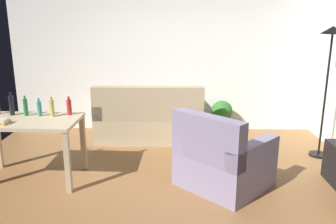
{
  "coord_description": "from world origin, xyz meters",
  "views": [
    {
      "loc": [
        0.2,
        -3.84,
        1.92
      ],
      "look_at": [
        0.1,
        0.5,
        0.75
      ],
      "focal_mm": 37.66,
      "sensor_mm": 36.0,
      "label": 1
    }
  ],
  "objects_px": {
    "potted_plant": "(222,115)",
    "bottle_red": "(69,107)",
    "torchiere_lamp": "(330,57)",
    "bottle_green": "(26,107)",
    "bottle_tall": "(39,108)",
    "desk": "(28,128)",
    "couch": "(150,121)",
    "bottle_dark": "(11,105)",
    "armchair": "(222,161)",
    "bottle_squat": "(52,108)"
  },
  "relations": [
    {
      "from": "potted_plant",
      "to": "bottle_red",
      "type": "relative_size",
      "value": 2.46
    },
    {
      "from": "torchiere_lamp",
      "to": "bottle_green",
      "type": "relative_size",
      "value": 7.31
    },
    {
      "from": "torchiere_lamp",
      "to": "bottle_tall",
      "type": "height_order",
      "value": "torchiere_lamp"
    },
    {
      "from": "desk",
      "to": "bottle_tall",
      "type": "relative_size",
      "value": 5.52
    },
    {
      "from": "couch",
      "to": "desk",
      "type": "relative_size",
      "value": 1.39
    },
    {
      "from": "potted_plant",
      "to": "bottle_tall",
      "type": "height_order",
      "value": "bottle_tall"
    },
    {
      "from": "torchiere_lamp",
      "to": "bottle_tall",
      "type": "distance_m",
      "value": 3.81
    },
    {
      "from": "bottle_dark",
      "to": "armchair",
      "type": "bearing_deg",
      "value": -7.48
    },
    {
      "from": "bottle_tall",
      "to": "bottle_green",
      "type": "bearing_deg",
      "value": 175.99
    },
    {
      "from": "torchiere_lamp",
      "to": "potted_plant",
      "type": "xyz_separation_m",
      "value": [
        -1.27,
        0.97,
        -1.08
      ]
    },
    {
      "from": "couch",
      "to": "armchair",
      "type": "bearing_deg",
      "value": 120.12
    },
    {
      "from": "bottle_squat",
      "to": "bottle_red",
      "type": "bearing_deg",
      "value": 23.81
    },
    {
      "from": "potted_plant",
      "to": "couch",
      "type": "bearing_deg",
      "value": -165.39
    },
    {
      "from": "couch",
      "to": "potted_plant",
      "type": "xyz_separation_m",
      "value": [
        1.2,
        0.31,
        0.02
      ]
    },
    {
      "from": "bottle_dark",
      "to": "bottle_squat",
      "type": "xyz_separation_m",
      "value": [
        0.51,
        -0.06,
        -0.02
      ]
    },
    {
      "from": "bottle_tall",
      "to": "bottle_squat",
      "type": "xyz_separation_m",
      "value": [
        0.16,
        -0.02,
        0.01
      ]
    },
    {
      "from": "potted_plant",
      "to": "armchair",
      "type": "bearing_deg",
      "value": -97.13
    },
    {
      "from": "potted_plant",
      "to": "bottle_squat",
      "type": "bearing_deg",
      "value": -143.48
    },
    {
      "from": "couch",
      "to": "bottle_squat",
      "type": "xyz_separation_m",
      "value": [
        -1.07,
        -1.37,
        0.56
      ]
    },
    {
      "from": "couch",
      "to": "armchair",
      "type": "height_order",
      "value": "same"
    },
    {
      "from": "desk",
      "to": "bottle_tall",
      "type": "xyz_separation_m",
      "value": [
        0.1,
        0.16,
        0.2
      ]
    },
    {
      "from": "bottle_green",
      "to": "bottle_tall",
      "type": "relative_size",
      "value": 1.12
    },
    {
      "from": "bottle_dark",
      "to": "bottle_tall",
      "type": "distance_m",
      "value": 0.36
    },
    {
      "from": "desk",
      "to": "armchair",
      "type": "distance_m",
      "value": 2.31
    },
    {
      "from": "desk",
      "to": "bottle_squat",
      "type": "height_order",
      "value": "bottle_squat"
    },
    {
      "from": "couch",
      "to": "bottle_dark",
      "type": "relative_size",
      "value": 5.94
    },
    {
      "from": "desk",
      "to": "bottle_green",
      "type": "distance_m",
      "value": 0.28
    },
    {
      "from": "bottle_green",
      "to": "bottle_dark",
      "type": "bearing_deg",
      "value": 173.95
    },
    {
      "from": "bottle_green",
      "to": "armchair",
      "type": "bearing_deg",
      "value": -7.59
    },
    {
      "from": "couch",
      "to": "bottle_dark",
      "type": "bearing_deg",
      "value": 39.62
    },
    {
      "from": "torchiere_lamp",
      "to": "desk",
      "type": "height_order",
      "value": "torchiere_lamp"
    },
    {
      "from": "torchiere_lamp",
      "to": "armchair",
      "type": "bearing_deg",
      "value": -147.07
    },
    {
      "from": "torchiere_lamp",
      "to": "bottle_dark",
      "type": "relative_size",
      "value": 6.36
    },
    {
      "from": "armchair",
      "to": "desk",
      "type": "bearing_deg",
      "value": 39.85
    },
    {
      "from": "bottle_dark",
      "to": "desk",
      "type": "bearing_deg",
      "value": -36.58
    },
    {
      "from": "bottle_tall",
      "to": "bottle_squat",
      "type": "height_order",
      "value": "bottle_squat"
    },
    {
      "from": "armchair",
      "to": "bottle_tall",
      "type": "distance_m",
      "value": 2.27
    },
    {
      "from": "torchiere_lamp",
      "to": "bottle_red",
      "type": "relative_size",
      "value": 7.8
    },
    {
      "from": "bottle_green",
      "to": "bottle_red",
      "type": "relative_size",
      "value": 1.07
    },
    {
      "from": "bottle_tall",
      "to": "potted_plant",
      "type": "bearing_deg",
      "value": 34.26
    },
    {
      "from": "bottle_tall",
      "to": "bottle_red",
      "type": "bearing_deg",
      "value": 9.34
    },
    {
      "from": "bottle_tall",
      "to": "desk",
      "type": "bearing_deg",
      "value": -122.82
    },
    {
      "from": "torchiere_lamp",
      "to": "desk",
      "type": "distance_m",
      "value": 3.97
    },
    {
      "from": "potted_plant",
      "to": "armchair",
      "type": "height_order",
      "value": "armchair"
    },
    {
      "from": "bottle_green",
      "to": "torchiere_lamp",
      "type": "bearing_deg",
      "value": 9.81
    },
    {
      "from": "torchiere_lamp",
      "to": "bottle_red",
      "type": "xyz_separation_m",
      "value": [
        -3.36,
        -0.62,
        -0.55
      ]
    },
    {
      "from": "desk",
      "to": "bottle_squat",
      "type": "xyz_separation_m",
      "value": [
        0.26,
        0.13,
        0.22
      ]
    },
    {
      "from": "desk",
      "to": "bottle_red",
      "type": "relative_size",
      "value": 5.26
    },
    {
      "from": "couch",
      "to": "armchair",
      "type": "relative_size",
      "value": 1.37
    },
    {
      "from": "bottle_dark",
      "to": "bottle_tall",
      "type": "bearing_deg",
      "value": -5.05
    }
  ]
}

